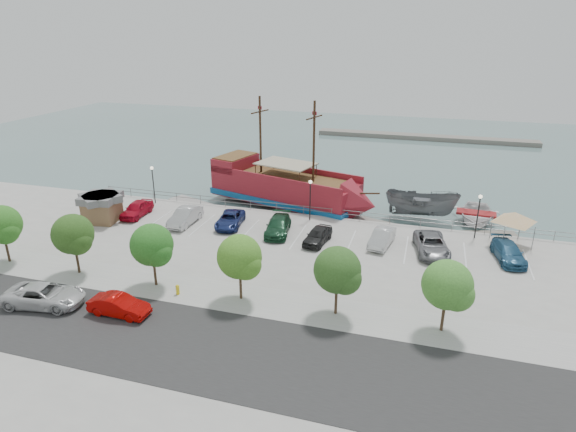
# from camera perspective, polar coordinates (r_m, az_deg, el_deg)

# --- Properties ---
(ground) EXTENTS (160.00, 160.00, 0.00)m
(ground) POSITION_cam_1_polar(r_m,az_deg,el_deg) (44.26, 0.50, -4.66)
(ground) COLOR slate
(land_slab) EXTENTS (100.00, 58.00, 1.20)m
(land_slab) POSITION_cam_1_polar(r_m,az_deg,el_deg) (27.88, -12.54, -22.15)
(land_slab) COLOR #9B9893
(land_slab) RESTS_ON ground
(street) EXTENTS (100.00, 8.00, 0.04)m
(street) POSITION_cam_1_polar(r_m,az_deg,el_deg) (30.86, -8.07, -15.43)
(street) COLOR #282727
(street) RESTS_ON land_slab
(sidewalk) EXTENTS (100.00, 4.00, 0.05)m
(sidewalk) POSITION_cam_1_polar(r_m,az_deg,el_deg) (35.43, -4.05, -9.95)
(sidewalk) COLOR #9A9A98
(sidewalk) RESTS_ON land_slab
(seawall_railing) EXTENTS (50.00, 0.06, 1.00)m
(seawall_railing) POSITION_cam_1_polar(r_m,az_deg,el_deg) (50.59, 2.96, 0.61)
(seawall_railing) COLOR slate
(seawall_railing) RESTS_ON land_slab
(far_shore) EXTENTS (40.00, 3.00, 0.80)m
(far_shore) POSITION_cam_1_polar(r_m,az_deg,el_deg) (95.17, 15.84, 8.97)
(far_shore) COLOR slate
(far_shore) RESTS_ON ground
(pirate_ship) EXTENTS (20.92, 10.83, 12.95)m
(pirate_ship) POSITION_cam_1_polar(r_m,az_deg,el_deg) (55.06, 0.86, 3.08)
(pirate_ship) COLOR maroon
(pirate_ship) RESTS_ON ground
(patrol_boat) EXTENTS (7.91, 3.26, 3.01)m
(patrol_boat) POSITION_cam_1_polar(r_m,az_deg,el_deg) (53.86, 15.52, 1.11)
(patrol_boat) COLOR slate
(patrol_boat) RESTS_ON ground
(speedboat) EXTENTS (5.49, 7.32, 1.44)m
(speedboat) POSITION_cam_1_polar(r_m,az_deg,el_deg) (55.02, 21.35, -0.05)
(speedboat) COLOR silver
(speedboat) RESTS_ON ground
(dock_west) EXTENTS (7.80, 4.89, 0.43)m
(dock_west) POSITION_cam_1_polar(r_m,az_deg,el_deg) (57.11, -10.87, 1.29)
(dock_west) COLOR gray
(dock_west) RESTS_ON ground
(dock_mid) EXTENTS (6.80, 3.89, 0.37)m
(dock_mid) POSITION_cam_1_polar(r_m,az_deg,el_deg) (51.35, 10.68, -1.03)
(dock_mid) COLOR gray
(dock_mid) RESTS_ON ground
(dock_east) EXTENTS (7.01, 3.75, 0.38)m
(dock_east) POSITION_cam_1_polar(r_m,az_deg,el_deg) (51.53, 22.05, -2.20)
(dock_east) COLOR slate
(dock_east) RESTS_ON ground
(shed) EXTENTS (3.91, 3.91, 2.83)m
(shed) POSITION_cam_1_polar(r_m,az_deg,el_deg) (52.34, -21.21, 1.00)
(shed) COLOR brown
(shed) RESTS_ON land_slab
(canopy_tent) EXTENTS (5.35, 5.35, 3.59)m
(canopy_tent) POSITION_cam_1_polar(r_m,az_deg,el_deg) (47.39, 25.36, 0.40)
(canopy_tent) COLOR slate
(canopy_tent) RESTS_ON land_slab
(street_van) EXTENTS (5.95, 3.48, 1.56)m
(street_van) POSITION_cam_1_polar(r_m,az_deg,el_deg) (38.54, -26.92, -8.38)
(street_van) COLOR silver
(street_van) RESTS_ON street
(street_sedan) EXTENTS (4.31, 1.55, 1.41)m
(street_sedan) POSITION_cam_1_polar(r_m,az_deg,el_deg) (35.38, -19.39, -9.98)
(street_sedan) COLOR #B00704
(street_sedan) RESTS_ON street
(fire_hydrant) EXTENTS (0.28, 0.28, 0.82)m
(fire_hydrant) POSITION_cam_1_polar(r_m,az_deg,el_deg) (36.78, -12.95, -8.45)
(fire_hydrant) COLOR yellow
(fire_hydrant) RESTS_ON sidewalk
(lamp_post_left) EXTENTS (0.36, 0.36, 4.28)m
(lamp_post_left) POSITION_cam_1_polar(r_m,az_deg,el_deg) (55.51, -15.73, 4.33)
(lamp_post_left) COLOR black
(lamp_post_left) RESTS_ON land_slab
(lamp_post_mid) EXTENTS (0.36, 0.36, 4.28)m
(lamp_post_mid) POSITION_cam_1_polar(r_m,az_deg,el_deg) (48.60, 2.65, 2.75)
(lamp_post_mid) COLOR black
(lamp_post_mid) RESTS_ON land_slab
(lamp_post_right) EXTENTS (0.36, 0.36, 4.28)m
(lamp_post_right) POSITION_cam_1_polar(r_m,az_deg,el_deg) (47.60, 21.67, 0.82)
(lamp_post_right) COLOR black
(lamp_post_right) RESTS_ON land_slab
(tree_a) EXTENTS (3.30, 3.20, 5.00)m
(tree_a) POSITION_cam_1_polar(r_m,az_deg,el_deg) (45.82, -30.76, -1.03)
(tree_a) COLOR #473321
(tree_a) RESTS_ON sidewalk
(tree_b) EXTENTS (3.30, 3.20, 5.00)m
(tree_b) POSITION_cam_1_polar(r_m,az_deg,el_deg) (41.09, -24.03, -2.16)
(tree_b) COLOR #473321
(tree_b) RESTS_ON sidewalk
(tree_c) EXTENTS (3.30, 3.20, 5.00)m
(tree_c) POSITION_cam_1_polar(r_m,az_deg,el_deg) (37.09, -15.69, -3.52)
(tree_c) COLOR #473321
(tree_c) RESTS_ON sidewalk
(tree_d) EXTENTS (3.30, 3.20, 5.00)m
(tree_d) POSITION_cam_1_polar(r_m,az_deg,el_deg) (34.07, -5.59, -5.05)
(tree_d) COLOR #473321
(tree_d) RESTS_ON sidewalk
(tree_e) EXTENTS (3.30, 3.20, 5.00)m
(tree_e) POSITION_cam_1_polar(r_m,az_deg,el_deg) (32.31, 6.09, -6.61)
(tree_e) COLOR #473321
(tree_e) RESTS_ON sidewalk
(tree_f) EXTENTS (3.30, 3.20, 5.00)m
(tree_f) POSITION_cam_1_polar(r_m,az_deg,el_deg) (32.02, 18.60, -7.98)
(tree_f) COLOR #473321
(tree_f) RESTS_ON sidewalk
(parked_car_a) EXTENTS (2.11, 4.74, 1.58)m
(parked_car_a) POSITION_cam_1_polar(r_m,az_deg,el_deg) (52.81, -17.49, 0.82)
(parked_car_a) COLOR #B60C22
(parked_car_a) RESTS_ON land_slab
(parked_car_b) EXTENTS (1.74, 4.93, 1.62)m
(parked_car_b) POSITION_cam_1_polar(r_m,az_deg,el_deg) (49.35, -12.10, -0.05)
(parked_car_b) COLOR #B1B1B1
(parked_car_b) RESTS_ON land_slab
(parked_car_c) EXTENTS (2.96, 5.18, 1.36)m
(parked_car_c) POSITION_cam_1_polar(r_m,az_deg,el_deg) (48.17, -6.88, -0.41)
(parked_car_c) COLOR navy
(parked_car_c) RESTS_ON land_slab
(parked_car_d) EXTENTS (2.92, 5.51, 1.52)m
(parked_car_d) POSITION_cam_1_polar(r_m,az_deg,el_deg) (46.08, -1.19, -1.18)
(parked_car_d) COLOR #184328
(parked_car_d) RESTS_ON land_slab
(parked_car_e) EXTENTS (2.30, 4.48, 1.46)m
(parked_car_e) POSITION_cam_1_polar(r_m,az_deg,el_deg) (44.14, 3.53, -2.30)
(parked_car_e) COLOR black
(parked_car_e) RESTS_ON land_slab
(parked_car_f) EXTENTS (2.25, 4.66, 1.47)m
(parked_car_f) POSITION_cam_1_polar(r_m,az_deg,el_deg) (44.38, 11.07, -2.53)
(parked_car_f) COLOR silver
(parked_car_f) RESTS_ON land_slab
(parked_car_g) EXTENTS (3.59, 5.99, 1.56)m
(parked_car_g) POSITION_cam_1_polar(r_m,az_deg,el_deg) (43.91, 16.65, -3.27)
(parked_car_g) COLOR slate
(parked_car_g) RESTS_ON land_slab
(parked_car_h) EXTENTS (2.90, 5.25, 1.44)m
(parked_car_h) POSITION_cam_1_polar(r_m,az_deg,el_deg) (44.89, 24.67, -3.92)
(parked_car_h) COLOR #255679
(parked_car_h) RESTS_ON land_slab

